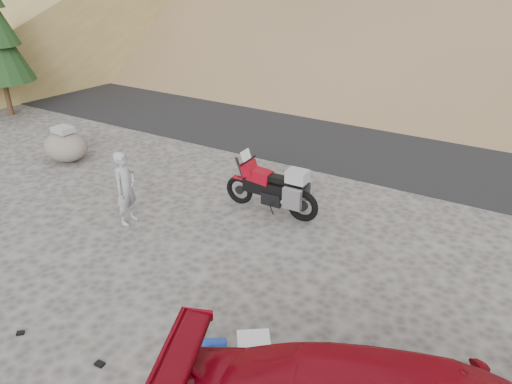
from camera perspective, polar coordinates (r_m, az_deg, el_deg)
ground at (r=9.79m, az=-10.26°, el=-8.13°), size 140.00×140.00×0.00m
road at (r=16.84m, az=9.94°, el=6.92°), size 120.00×7.00×0.05m
motorcycle at (r=11.14m, az=2.17°, el=0.34°), size 2.35×0.69×1.39m
man at (r=11.38m, az=-14.22°, el=-3.30°), size 0.46×0.64×1.65m
boulder at (r=15.03m, az=-20.92°, el=4.97°), size 1.56×1.43×1.02m
gear_white_cloth at (r=8.03m, az=-0.26°, el=-16.53°), size 0.68×0.67×0.02m
gear_blue_mat at (r=7.84m, az=-5.25°, el=-17.01°), size 0.52×0.43×0.20m
gear_bottle at (r=7.68m, az=-5.52°, el=-18.00°), size 0.10×0.10×0.23m
gear_glove_a at (r=7.98m, az=-17.43°, el=-18.24°), size 0.14×0.10×0.04m
gear_glove_b at (r=8.92m, az=-25.34°, el=-14.36°), size 0.14×0.14×0.04m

